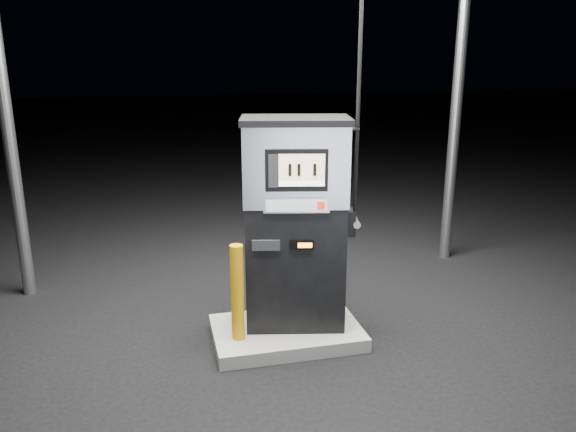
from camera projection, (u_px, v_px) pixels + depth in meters
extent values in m
plane|color=black|center=(286.00, 339.00, 6.19)|extent=(80.00, 80.00, 0.00)
cube|color=slate|center=(286.00, 333.00, 6.17)|extent=(1.60, 1.00, 0.15)
cylinder|color=gray|center=(7.00, 121.00, 6.77)|extent=(0.16, 0.16, 4.50)
cylinder|color=gray|center=(456.00, 110.00, 8.11)|extent=(0.16, 0.16, 4.50)
cube|color=black|center=(295.00, 264.00, 6.08)|extent=(1.15, 0.81, 1.38)
cube|color=silver|center=(295.00, 164.00, 5.78)|extent=(1.17, 0.84, 0.83)
cube|color=black|center=(296.00, 120.00, 5.66)|extent=(1.23, 0.89, 0.07)
cube|color=black|center=(297.00, 170.00, 5.47)|extent=(0.61, 0.16, 0.42)
cube|color=beige|center=(302.00, 167.00, 5.45)|extent=(0.44, 0.10, 0.26)
cube|color=white|center=(302.00, 184.00, 5.49)|extent=(0.44, 0.10, 0.06)
cube|color=silver|center=(296.00, 205.00, 5.57)|extent=(0.65, 0.17, 0.15)
cube|color=#A1A3A9|center=(297.00, 206.00, 5.55)|extent=(0.59, 0.13, 0.12)
cube|color=red|center=(321.00, 206.00, 5.56)|extent=(0.08, 0.02, 0.08)
cube|color=black|center=(302.00, 245.00, 5.69)|extent=(0.24, 0.07, 0.10)
cube|color=orange|center=(305.00, 245.00, 5.68)|extent=(0.14, 0.03, 0.05)
cube|color=black|center=(266.00, 245.00, 5.68)|extent=(0.29, 0.09, 0.11)
cube|color=black|center=(349.00, 222.00, 5.97)|extent=(0.15, 0.22, 0.27)
cylinder|color=gray|center=(356.00, 222.00, 5.97)|extent=(0.13, 0.25, 0.08)
cylinder|color=black|center=(360.00, 42.00, 5.41)|extent=(0.05, 0.05, 3.41)
cylinder|color=#C7890B|center=(237.00, 293.00, 5.76)|extent=(0.18, 0.18, 1.03)
cylinder|color=#C7890B|center=(335.00, 285.00, 6.14)|extent=(0.14, 0.14, 0.87)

